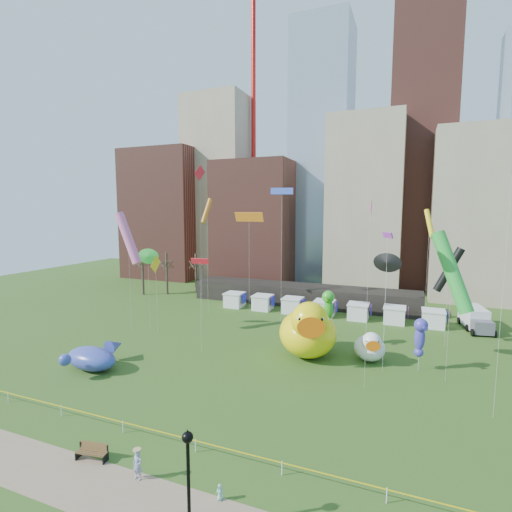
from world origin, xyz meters
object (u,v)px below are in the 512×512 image
at_px(seahorse_green, 328,306).
at_px(whale_inflatable, 93,357).
at_px(big_duck, 308,330).
at_px(seahorse_purple, 420,334).
at_px(box_truck, 475,318).
at_px(lamppost, 188,470).
at_px(park_bench, 93,451).
at_px(woman, 137,465).
at_px(toddler, 220,492).
at_px(small_duck, 370,347).

distance_m(seahorse_green, whale_inflatable, 25.87).
height_order(big_duck, seahorse_purple, big_duck).
bearing_deg(seahorse_green, box_truck, 46.11).
xyz_separation_m(whale_inflatable, box_truck, (37.76, 29.22, 0.29)).
height_order(whale_inflatable, box_truck, box_truck).
distance_m(lamppost, box_truck, 46.50).
relative_size(park_bench, lamppost, 0.39).
bearing_deg(woman, toddler, 7.28).
distance_m(small_duck, lamppost, 26.80).
xyz_separation_m(seahorse_green, seahorse_purple, (9.76, -3.34, -1.20)).
bearing_deg(big_duck, seahorse_purple, -14.78).
bearing_deg(lamppost, small_duck, 76.70).
relative_size(whale_inflatable, lamppost, 1.40).
bearing_deg(lamppost, big_duck, 90.50).
bearing_deg(seahorse_green, small_duck, -20.62).
bearing_deg(park_bench, toddler, -10.33).
xyz_separation_m(seahorse_purple, lamppost, (-10.91, -25.22, -0.44)).
bearing_deg(small_duck, woman, -127.77).
height_order(small_duck, toddler, small_duck).
bearing_deg(small_duck, big_duck, 179.64).
distance_m(big_duck, box_truck, 25.91).
height_order(big_duck, seahorse_green, seahorse_green).
relative_size(seahorse_purple, toddler, 5.82).
bearing_deg(woman, seahorse_purple, 59.30).
distance_m(woman, toddler, 5.31).
xyz_separation_m(woman, toddler, (5.28, 0.35, -0.45)).
distance_m(small_duck, woman, 26.37).
height_order(box_truck, toddler, box_truck).
distance_m(small_duck, park_bench, 27.85).
bearing_deg(box_truck, small_duck, -135.83).
distance_m(seahorse_purple, toddler, 25.31).
bearing_deg(small_duck, box_truck, 41.14).
bearing_deg(big_duck, toddler, -106.38).
relative_size(seahorse_green, park_bench, 3.20).
distance_m(big_duck, seahorse_green, 4.63).
bearing_deg(seahorse_purple, whale_inflatable, 176.94).
height_order(seahorse_purple, woman, seahorse_purple).
height_order(big_duck, lamppost, big_duck).
xyz_separation_m(seahorse_purple, toddler, (-10.45, -22.82, -3.26)).
distance_m(small_duck, whale_inflatable, 28.61).
height_order(park_bench, woman, woman).
xyz_separation_m(big_duck, toddler, (0.67, -22.17, -2.54)).
bearing_deg(seahorse_green, woman, -96.37).
relative_size(big_duck, box_truck, 1.32).
distance_m(seahorse_green, lamppost, 28.64).
bearing_deg(seahorse_green, whale_inflatable, -137.78).
bearing_deg(seahorse_purple, big_duck, 159.33).
bearing_deg(woman, seahorse_green, 80.79).
xyz_separation_m(small_duck, seahorse_purple, (4.75, -0.80, 2.17)).
relative_size(box_truck, woman, 3.91).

